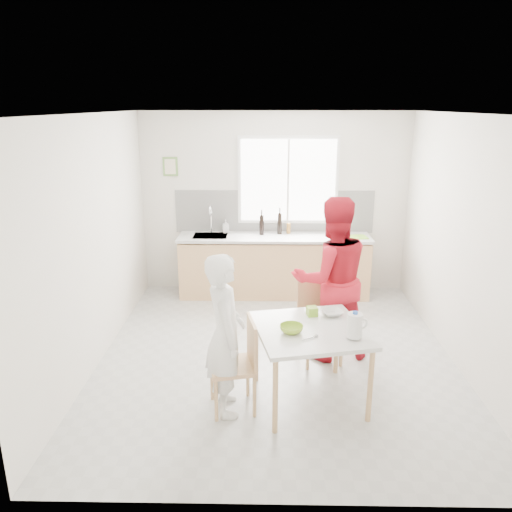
{
  "coord_description": "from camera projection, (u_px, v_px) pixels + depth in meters",
  "views": [
    {
      "loc": [
        -0.14,
        -5.19,
        2.79
      ],
      "look_at": [
        -0.24,
        0.2,
        1.14
      ],
      "focal_mm": 35.0,
      "sensor_mm": 36.0,
      "label": 1
    }
  ],
  "objects": [
    {
      "name": "green_box",
      "position": [
        312.0,
        311.0,
        4.96
      ],
      "size": [
        0.12,
        0.12,
        0.09
      ],
      "primitive_type": "cube",
      "rotation": [
        0.0,
        0.0,
        0.21
      ],
      "color": "#84BF2C",
      "rests_on": "dining_table"
    },
    {
      "name": "chair_left",
      "position": [
        239.0,
        361.0,
        4.65
      ],
      "size": [
        0.49,
        0.49,
        0.9
      ],
      "rotation": [
        0.0,
        0.0,
        -1.36
      ],
      "color": "tan",
      "rests_on": "ground"
    },
    {
      "name": "wine_bottle_a",
      "position": [
        280.0,
        223.0,
        7.45
      ],
      "size": [
        0.07,
        0.07,
        0.32
      ],
      "primitive_type": "cylinder",
      "color": "black",
      "rests_on": "kitchen_counter"
    },
    {
      "name": "person_white",
      "position": [
        225.0,
        335.0,
        4.55
      ],
      "size": [
        0.48,
        0.63,
        1.55
      ],
      "primitive_type": "imported",
      "rotation": [
        0.0,
        0.0,
        1.78
      ],
      "color": "white",
      "rests_on": "ground"
    },
    {
      "name": "kitchen_counter",
      "position": [
        274.0,
        268.0,
        7.52
      ],
      "size": [
        2.84,
        0.64,
        1.37
      ],
      "color": "tan",
      "rests_on": "ground"
    },
    {
      "name": "person_red",
      "position": [
        331.0,
        279.0,
        5.53
      ],
      "size": [
        1.03,
        0.88,
        1.86
      ],
      "primitive_type": "imported",
      "rotation": [
        0.0,
        0.0,
        3.35
      ],
      "color": "red",
      "rests_on": "ground"
    },
    {
      "name": "window",
      "position": [
        288.0,
        180.0,
        7.41
      ],
      "size": [
        1.5,
        0.06,
        1.3
      ],
      "color": "white",
      "rests_on": "room_shell"
    },
    {
      "name": "dining_table",
      "position": [
        310.0,
        336.0,
        4.72
      ],
      "size": [
        1.18,
        1.18,
        0.77
      ],
      "rotation": [
        0.0,
        0.0,
        0.21
      ],
      "color": "silver",
      "rests_on": "ground"
    },
    {
      "name": "soap_bottle",
      "position": [
        226.0,
        226.0,
        7.55
      ],
      "size": [
        0.1,
        0.11,
        0.19
      ],
      "primitive_type": "imported",
      "rotation": [
        0.0,
        0.0,
        0.21
      ],
      "color": "#999999",
      "rests_on": "kitchen_counter"
    },
    {
      "name": "picture_frame",
      "position": [
        170.0,
        167.0,
        7.38
      ],
      "size": [
        0.22,
        0.03,
        0.28
      ],
      "color": "#679945",
      "rests_on": "room_shell"
    },
    {
      "name": "chair_far",
      "position": [
        318.0,
        314.0,
        5.6
      ],
      "size": [
        0.53,
        0.53,
        0.97
      ],
      "rotation": [
        0.0,
        0.0,
        0.21
      ],
      "color": "tan",
      "rests_on": "ground"
    },
    {
      "name": "milk_jug",
      "position": [
        355.0,
        325.0,
        4.45
      ],
      "size": [
        0.19,
        0.14,
        0.24
      ],
      "rotation": [
        0.0,
        0.0,
        0.21
      ],
      "color": "white",
      "rests_on": "dining_table"
    },
    {
      "name": "ground",
      "position": [
        276.0,
        355.0,
        5.78
      ],
      "size": [
        4.5,
        4.5,
        0.0
      ],
      "primitive_type": "plane",
      "color": "#B7B7B2",
      "rests_on": "ground"
    },
    {
      "name": "wine_bottle_b",
      "position": [
        262.0,
        225.0,
        7.4
      ],
      "size": [
        0.07,
        0.07,
        0.3
      ],
      "primitive_type": "cylinder",
      "color": "black",
      "rests_on": "kitchen_counter"
    },
    {
      "name": "bowl_white",
      "position": [
        332.0,
        313.0,
        4.98
      ],
      "size": [
        0.25,
        0.25,
        0.05
      ],
      "primitive_type": "imported",
      "rotation": [
        0.0,
        0.0,
        0.21
      ],
      "color": "silver",
      "rests_on": "dining_table"
    },
    {
      "name": "backsplash",
      "position": [
        274.0,
        212.0,
        7.56
      ],
      "size": [
        3.0,
        0.02,
        0.65
      ],
      "primitive_type": "cube",
      "color": "white",
      "rests_on": "room_shell"
    },
    {
      "name": "room_shell",
      "position": [
        278.0,
        216.0,
        5.3
      ],
      "size": [
        4.5,
        4.5,
        4.5
      ],
      "color": "silver",
      "rests_on": "ground"
    },
    {
      "name": "spoon",
      "position": [
        309.0,
        338.0,
        4.47
      ],
      "size": [
        0.14,
        0.1,
        0.01
      ],
      "primitive_type": "cylinder",
      "rotation": [
        0.0,
        1.57,
        0.56
      ],
      "color": "#A5A5AA",
      "rests_on": "dining_table"
    },
    {
      "name": "jar_amber",
      "position": [
        289.0,
        228.0,
        7.49
      ],
      "size": [
        0.06,
        0.06,
        0.16
      ],
      "primitive_type": "cylinder",
      "color": "#915E1F",
      "rests_on": "kitchen_counter"
    },
    {
      "name": "bowl_green",
      "position": [
        291.0,
        329.0,
        4.6
      ],
      "size": [
        0.26,
        0.26,
        0.07
      ],
      "primitive_type": "imported",
      "rotation": [
        0.0,
        0.0,
        0.21
      ],
      "color": "#8AB429",
      "rests_on": "dining_table"
    },
    {
      "name": "cutting_board",
      "position": [
        355.0,
        237.0,
        7.29
      ],
      "size": [
        0.38,
        0.3,
        0.01
      ],
      "primitive_type": "cube",
      "rotation": [
        0.0,
        0.0,
        0.14
      ],
      "color": "#86C82E",
      "rests_on": "kitchen_counter"
    }
  ]
}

